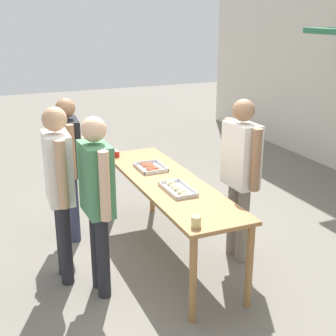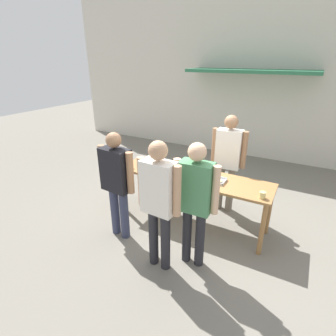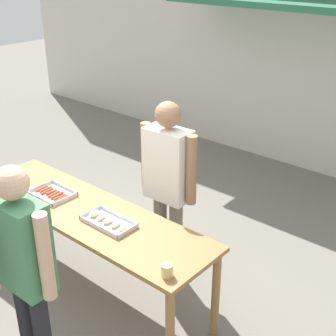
{
  "view_description": "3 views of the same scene",
  "coord_description": "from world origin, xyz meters",
  "px_view_note": "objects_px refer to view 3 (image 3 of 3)",
  "views": [
    {
      "loc": [
        4.45,
        -1.92,
        2.68
      ],
      "look_at": [
        0.0,
        0.0,
        1.05
      ],
      "focal_mm": 50.0,
      "sensor_mm": 36.0,
      "label": 1
    },
    {
      "loc": [
        1.55,
        -3.67,
        2.72
      ],
      "look_at": [
        -0.46,
        -0.03,
        0.95
      ],
      "focal_mm": 28.0,
      "sensor_mm": 36.0,
      "label": 2
    },
    {
      "loc": [
        2.92,
        -2.28,
        3.03
      ],
      "look_at": [
        0.37,
        0.69,
        1.19
      ],
      "focal_mm": 50.0,
      "sensor_mm": 36.0,
      "label": 3
    }
  ],
  "objects_px": {
    "person_customer_with_cup": "(24,260)",
    "food_tray_buns": "(107,221)",
    "person_server_behind_table": "(168,177)",
    "food_tray_sausages": "(52,194)",
    "beer_cup": "(167,270)"
  },
  "relations": [
    {
      "from": "food_tray_buns",
      "to": "beer_cup",
      "type": "relative_size",
      "value": 4.91
    },
    {
      "from": "beer_cup",
      "to": "food_tray_sausages",
      "type": "bearing_deg",
      "value": 172.71
    },
    {
      "from": "person_server_behind_table",
      "to": "person_customer_with_cup",
      "type": "distance_m",
      "value": 1.61
    },
    {
      "from": "food_tray_sausages",
      "to": "beer_cup",
      "type": "height_order",
      "value": "beer_cup"
    },
    {
      "from": "food_tray_sausages",
      "to": "person_customer_with_cup",
      "type": "xyz_separation_m",
      "value": [
        0.89,
        -0.89,
        0.15
      ]
    },
    {
      "from": "food_tray_sausages",
      "to": "food_tray_buns",
      "type": "xyz_separation_m",
      "value": [
        0.77,
        -0.0,
        0.01
      ]
    },
    {
      "from": "food_tray_sausages",
      "to": "person_customer_with_cup",
      "type": "distance_m",
      "value": 1.27
    },
    {
      "from": "food_tray_buns",
      "to": "food_tray_sausages",
      "type": "bearing_deg",
      "value": 179.85
    },
    {
      "from": "food_tray_buns",
      "to": "beer_cup",
      "type": "height_order",
      "value": "beer_cup"
    },
    {
      "from": "food_tray_buns",
      "to": "person_customer_with_cup",
      "type": "height_order",
      "value": "person_customer_with_cup"
    },
    {
      "from": "person_customer_with_cup",
      "to": "food_tray_buns",
      "type": "bearing_deg",
      "value": -83.83
    },
    {
      "from": "food_tray_buns",
      "to": "person_server_behind_table",
      "type": "bearing_deg",
      "value": 84.9
    },
    {
      "from": "food_tray_sausages",
      "to": "person_server_behind_table",
      "type": "bearing_deg",
      "value": 40.83
    },
    {
      "from": "food_tray_buns",
      "to": "person_customer_with_cup",
      "type": "bearing_deg",
      "value": -82.19
    },
    {
      "from": "beer_cup",
      "to": "person_customer_with_cup",
      "type": "relative_size",
      "value": 0.05
    }
  ]
}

